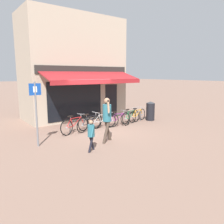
% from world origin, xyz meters
% --- Properties ---
extents(ground_plane, '(160.00, 160.00, 0.00)m').
position_xyz_m(ground_plane, '(0.00, 0.00, 0.00)').
color(ground_plane, '#846656').
extents(shop_front, '(6.22, 4.65, 6.26)m').
position_xyz_m(shop_front, '(0.61, 3.97, 3.12)').
color(shop_front, tan).
rests_on(shop_front, ground_plane).
extents(bike_rack_rail, '(4.76, 0.04, 0.57)m').
position_xyz_m(bike_rack_rail, '(0.88, 0.46, 0.49)').
color(bike_rack_rail, '#47494F').
rests_on(bike_rack_rail, ground_plane).
extents(bicycle_red, '(1.77, 0.70, 0.88)m').
position_xyz_m(bicycle_red, '(-1.26, 0.29, 0.39)').
color(bicycle_red, black).
rests_on(bicycle_red, ground_plane).
extents(bicycle_black, '(1.76, 0.64, 0.88)m').
position_xyz_m(bicycle_black, '(-0.48, 0.24, 0.40)').
color(bicycle_black, black).
rests_on(bicycle_black, ground_plane).
extents(bicycle_silver, '(1.71, 0.58, 0.86)m').
position_xyz_m(bicycle_silver, '(0.34, 0.27, 0.39)').
color(bicycle_silver, black).
rests_on(bicycle_silver, ground_plane).
extents(bicycle_purple, '(1.74, 0.52, 0.81)m').
position_xyz_m(bicycle_purple, '(1.27, 0.21, 0.37)').
color(bicycle_purple, black).
rests_on(bicycle_purple, ground_plane).
extents(bicycle_green, '(1.76, 0.80, 0.89)m').
position_xyz_m(bicycle_green, '(2.20, 0.22, 0.39)').
color(bicycle_green, black).
rests_on(bicycle_green, ground_plane).
extents(bicycle_orange, '(1.73, 0.65, 0.83)m').
position_xyz_m(bicycle_orange, '(2.88, 0.40, 0.37)').
color(bicycle_orange, black).
rests_on(bicycle_orange, ground_plane).
extents(pedestrian_adult, '(0.61, 0.62, 1.84)m').
position_xyz_m(pedestrian_adult, '(-0.83, -1.73, 1.13)').
color(pedestrian_adult, '#47382D').
rests_on(pedestrian_adult, ground_plane).
extents(pedestrian_child, '(0.39, 0.45, 1.16)m').
position_xyz_m(pedestrian_child, '(-1.94, -2.29, 0.70)').
color(pedestrian_child, black).
rests_on(pedestrian_child, ground_plane).
extents(litter_bin, '(0.52, 0.52, 1.15)m').
position_xyz_m(litter_bin, '(3.73, 0.18, 0.58)').
color(litter_bin, black).
rests_on(litter_bin, ground_plane).
extents(parking_sign, '(0.44, 0.07, 2.50)m').
position_xyz_m(parking_sign, '(-3.33, -0.60, 1.52)').
color(parking_sign, slate).
rests_on(parking_sign, ground_plane).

